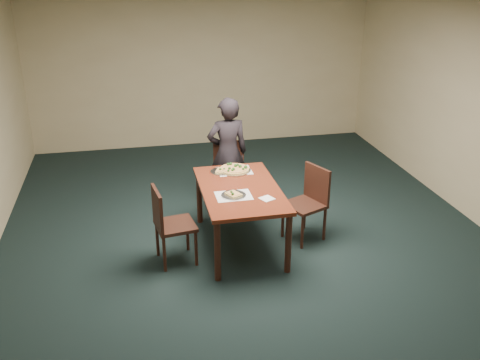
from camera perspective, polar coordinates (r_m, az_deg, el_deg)
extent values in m
plane|color=black|center=(6.40, 1.46, -7.52)|extent=(8.00, 8.00, 0.00)
plane|color=#C5B389|center=(9.63, -4.07, 11.90)|extent=(6.00, 0.00, 6.00)
plane|color=white|center=(5.53, 1.76, 18.32)|extent=(8.00, 8.00, 0.00)
cube|color=#531D10|center=(6.19, 0.00, -1.04)|extent=(0.90, 1.50, 0.04)
cylinder|color=black|center=(5.70, -2.42, -7.61)|extent=(0.07, 0.07, 0.70)
cylinder|color=black|center=(6.91, -4.36, -1.86)|extent=(0.07, 0.07, 0.70)
cylinder|color=black|center=(5.85, 5.18, -6.77)|extent=(0.07, 0.07, 0.70)
cylinder|color=black|center=(7.04, 1.94, -1.31)|extent=(0.07, 0.07, 0.70)
cube|color=black|center=(7.26, -1.32, 0.33)|extent=(0.51, 0.51, 0.04)
cylinder|color=black|center=(7.21, -2.83, -1.92)|extent=(0.04, 0.04, 0.43)
cylinder|color=black|center=(7.53, -2.57, -0.76)|extent=(0.04, 0.04, 0.43)
cylinder|color=black|center=(7.18, 0.03, -1.98)|extent=(0.04, 0.04, 0.43)
cylinder|color=black|center=(7.51, 0.17, -0.82)|extent=(0.04, 0.04, 0.43)
cube|color=black|center=(7.35, -1.23, 2.63)|extent=(0.41, 0.14, 0.44)
cube|color=black|center=(6.03, -6.90, -4.83)|extent=(0.48, 0.48, 0.04)
cylinder|color=black|center=(6.03, -4.71, -7.29)|extent=(0.04, 0.04, 0.43)
cylinder|color=black|center=(5.96, -8.06, -7.86)|extent=(0.04, 0.04, 0.43)
cylinder|color=black|center=(6.34, -5.62, -5.74)|extent=(0.04, 0.04, 0.43)
cylinder|color=black|center=(6.27, -8.81, -6.26)|extent=(0.04, 0.04, 0.43)
cube|color=black|center=(5.89, -8.80, -3.05)|extent=(0.10, 0.42, 0.44)
cube|color=black|center=(6.50, 6.89, -2.68)|extent=(0.55, 0.55, 0.04)
cylinder|color=black|center=(6.62, 4.58, -4.37)|extent=(0.04, 0.04, 0.43)
cylinder|color=black|center=(6.83, 6.91, -3.54)|extent=(0.04, 0.04, 0.43)
cylinder|color=black|center=(6.38, 6.67, -5.57)|extent=(0.04, 0.04, 0.43)
cylinder|color=black|center=(6.60, 9.00, -4.66)|extent=(0.04, 0.04, 0.43)
cube|color=black|center=(6.52, 8.22, -0.35)|extent=(0.20, 0.40, 0.44)
imported|color=black|center=(7.22, -1.32, 2.91)|extent=(0.58, 0.40, 1.53)
cube|color=white|center=(6.67, -0.59, 0.99)|extent=(0.42, 0.32, 0.00)
cube|color=white|center=(5.99, -0.69, -1.68)|extent=(0.40, 0.30, 0.00)
cylinder|color=silver|center=(6.66, -0.59, 1.05)|extent=(0.41, 0.41, 0.01)
cylinder|color=tan|center=(6.66, -0.59, 1.18)|extent=(0.37, 0.37, 0.02)
cylinder|color=#F3DA7E|center=(6.65, -0.59, 1.29)|extent=(0.33, 0.33, 0.01)
sphere|color=#184013|center=(6.55, -0.82, 1.07)|extent=(0.03, 0.03, 0.03)
sphere|color=#184013|center=(6.59, 0.34, 1.18)|extent=(0.03, 0.03, 0.03)
sphere|color=#184013|center=(6.72, -0.25, 1.63)|extent=(0.03, 0.03, 0.03)
sphere|color=#184013|center=(6.66, 0.01, 1.47)|extent=(0.04, 0.04, 0.04)
sphere|color=#184013|center=(6.60, -1.13, 1.25)|extent=(0.04, 0.04, 0.04)
sphere|color=#184013|center=(6.58, -0.71, 1.17)|extent=(0.04, 0.04, 0.04)
sphere|color=#184013|center=(6.64, 0.61, 1.40)|extent=(0.04, 0.04, 0.04)
sphere|color=#184013|center=(6.63, 0.62, 1.33)|extent=(0.03, 0.03, 0.03)
sphere|color=#184013|center=(6.54, -1.25, 1.00)|extent=(0.03, 0.03, 0.03)
sphere|color=#184013|center=(6.74, -1.00, 1.74)|extent=(0.04, 0.04, 0.04)
sphere|color=#184013|center=(6.73, -1.27, 1.70)|extent=(0.04, 0.04, 0.04)
sphere|color=#184013|center=(6.69, -0.47, 1.56)|extent=(0.04, 0.04, 0.04)
cylinder|color=silver|center=(5.98, -0.69, -1.63)|extent=(0.28, 0.28, 0.01)
cube|color=tan|center=(5.98, -0.69, -1.51)|extent=(0.19, 0.21, 0.02)
cube|color=#F3DA7E|center=(5.97, -0.69, -1.42)|extent=(0.15, 0.17, 0.01)
sphere|color=#184013|center=(5.93, -0.79, -1.47)|extent=(0.03, 0.03, 0.03)
sphere|color=#184013|center=(5.98, -0.93, -1.25)|extent=(0.03, 0.03, 0.03)
cylinder|color=silver|center=(6.64, -1.96, 0.92)|extent=(0.28, 0.28, 0.01)
cube|color=tan|center=(6.63, -1.96, 1.02)|extent=(0.19, 0.21, 0.02)
cube|color=#F3DA7E|center=(6.63, -1.97, 1.11)|extent=(0.15, 0.17, 0.01)
sphere|color=#184013|center=(6.61, -1.71, 1.17)|extent=(0.03, 0.03, 0.03)
sphere|color=#184013|center=(6.61, -2.13, 1.16)|extent=(0.03, 0.03, 0.03)
cube|color=white|center=(5.92, 2.89, -1.99)|extent=(0.19, 0.19, 0.01)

